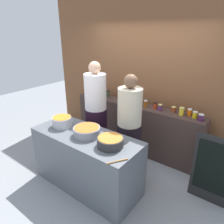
{
  "coord_description": "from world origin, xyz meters",
  "views": [
    {
      "loc": [
        1.92,
        -2.19,
        2.32
      ],
      "look_at": [
        0.0,
        0.35,
        1.05
      ],
      "focal_mm": 32.97,
      "sensor_mm": 36.0,
      "label": 1
    }
  ],
  "objects_px": {
    "preserve_jar_3": "(108,94)",
    "preserve_jar_8": "(155,106)",
    "preserve_jar_2": "(97,93)",
    "preserve_jar_14": "(201,117)",
    "preserve_jar_4": "(126,98)",
    "cooking_pot_left": "(62,122)",
    "preserve_jar_10": "(173,109)",
    "preserve_jar_12": "(190,112)",
    "preserve_jar_7": "(146,104)",
    "preserve_jar_1": "(92,92)",
    "preserve_jar_0": "(86,91)",
    "cook_in_cap": "(129,134)",
    "chalkboard_sign": "(214,171)",
    "preserve_jar_5": "(129,100)",
    "preserve_jar_6": "(137,100)",
    "preserve_jar_11": "(182,111)",
    "wooden_spoon": "(117,161)",
    "cook_with_tongs": "(96,118)",
    "cooking_pot_right": "(110,142)",
    "preserve_jar_13": "(195,115)",
    "cooking_pot_center": "(87,131)",
    "preserve_jar_9": "(160,107)"
  },
  "relations": [
    {
      "from": "cooking_pot_right",
      "to": "preserve_jar_0",
      "type": "bearing_deg",
      "value": 141.97
    },
    {
      "from": "preserve_jar_7",
      "to": "preserve_jar_11",
      "type": "height_order",
      "value": "preserve_jar_11"
    },
    {
      "from": "cook_in_cap",
      "to": "preserve_jar_0",
      "type": "bearing_deg",
      "value": 155.82
    },
    {
      "from": "preserve_jar_10",
      "to": "preserve_jar_12",
      "type": "height_order",
      "value": "preserve_jar_12"
    },
    {
      "from": "preserve_jar_6",
      "to": "preserve_jar_12",
      "type": "distance_m",
      "value": 1.03
    },
    {
      "from": "preserve_jar_7",
      "to": "preserve_jar_2",
      "type": "bearing_deg",
      "value": 179.37
    },
    {
      "from": "preserve_jar_4",
      "to": "preserve_jar_12",
      "type": "xyz_separation_m",
      "value": [
        1.28,
        -0.01,
        0.0
      ]
    },
    {
      "from": "preserve_jar_5",
      "to": "preserve_jar_7",
      "type": "distance_m",
      "value": 0.38
    },
    {
      "from": "preserve_jar_1",
      "to": "preserve_jar_2",
      "type": "height_order",
      "value": "preserve_jar_2"
    },
    {
      "from": "preserve_jar_10",
      "to": "preserve_jar_4",
      "type": "bearing_deg",
      "value": 179.68
    },
    {
      "from": "preserve_jar_6",
      "to": "preserve_jar_13",
      "type": "bearing_deg",
      "value": -1.94
    },
    {
      "from": "preserve_jar_0",
      "to": "preserve_jar_5",
      "type": "xyz_separation_m",
      "value": [
        1.1,
        0.08,
        -0.02
      ]
    },
    {
      "from": "preserve_jar_13",
      "to": "preserve_jar_1",
      "type": "bearing_deg",
      "value": -178.7
    },
    {
      "from": "preserve_jar_5",
      "to": "cook_with_tongs",
      "type": "xyz_separation_m",
      "value": [
        -0.22,
        -0.75,
        -0.19
      ]
    },
    {
      "from": "cook_with_tongs",
      "to": "preserve_jar_3",
      "type": "bearing_deg",
      "value": 114.19
    },
    {
      "from": "preserve_jar_0",
      "to": "preserve_jar_8",
      "type": "height_order",
      "value": "preserve_jar_0"
    },
    {
      "from": "preserve_jar_4",
      "to": "preserve_jar_2",
      "type": "bearing_deg",
      "value": -174.89
    },
    {
      "from": "cook_in_cap",
      "to": "chalkboard_sign",
      "type": "relative_size",
      "value": 1.68
    },
    {
      "from": "preserve_jar_12",
      "to": "cooking_pot_right",
      "type": "bearing_deg",
      "value": -110.18
    },
    {
      "from": "preserve_jar_0",
      "to": "preserve_jar_12",
      "type": "bearing_deg",
      "value": 3.16
    },
    {
      "from": "preserve_jar_2",
      "to": "preserve_jar_13",
      "type": "xyz_separation_m",
      "value": [
        2.13,
        0.01,
        -0.0
      ]
    },
    {
      "from": "preserve_jar_3",
      "to": "preserve_jar_8",
      "type": "xyz_separation_m",
      "value": [
        1.14,
        -0.04,
        -0.01
      ]
    },
    {
      "from": "preserve_jar_6",
      "to": "preserve_jar_11",
      "type": "bearing_deg",
      "value": -3.15
    },
    {
      "from": "cooking_pot_center",
      "to": "wooden_spoon",
      "type": "relative_size",
      "value": 1.45
    },
    {
      "from": "cooking_pot_right",
      "to": "preserve_jar_9",
      "type": "bearing_deg",
      "value": 88.3
    },
    {
      "from": "preserve_jar_0",
      "to": "preserve_jar_4",
      "type": "bearing_deg",
      "value": 7.47
    },
    {
      "from": "preserve_jar_0",
      "to": "preserve_jar_2",
      "type": "bearing_deg",
      "value": 14.2
    },
    {
      "from": "preserve_jar_1",
      "to": "cook_with_tongs",
      "type": "relative_size",
      "value": 0.06
    },
    {
      "from": "preserve_jar_3",
      "to": "preserve_jar_14",
      "type": "xyz_separation_m",
      "value": [
        1.97,
        -0.09,
        -0.01
      ]
    },
    {
      "from": "preserve_jar_0",
      "to": "preserve_jar_3",
      "type": "relative_size",
      "value": 1.05
    },
    {
      "from": "cook_with_tongs",
      "to": "cooking_pot_right",
      "type": "bearing_deg",
      "value": -38.86
    },
    {
      "from": "preserve_jar_11",
      "to": "preserve_jar_4",
      "type": "bearing_deg",
      "value": 176.79
    },
    {
      "from": "preserve_jar_12",
      "to": "chalkboard_sign",
      "type": "height_order",
      "value": "preserve_jar_12"
    },
    {
      "from": "preserve_jar_2",
      "to": "preserve_jar_10",
      "type": "distance_m",
      "value": 1.75
    },
    {
      "from": "preserve_jar_2",
      "to": "preserve_jar_14",
      "type": "xyz_separation_m",
      "value": [
        2.24,
        -0.04,
        -0.0
      ]
    },
    {
      "from": "cook_with_tongs",
      "to": "preserve_jar_13",
      "type": "bearing_deg",
      "value": 26.41
    },
    {
      "from": "preserve_jar_3",
      "to": "preserve_jar_8",
      "type": "distance_m",
      "value": 1.15
    },
    {
      "from": "preserve_jar_9",
      "to": "cook_in_cap",
      "type": "xyz_separation_m",
      "value": [
        -0.15,
        -0.79,
        -0.25
      ]
    },
    {
      "from": "preserve_jar_7",
      "to": "preserve_jar_14",
      "type": "xyz_separation_m",
      "value": [
        1.01,
        -0.02,
        -0.01
      ]
    },
    {
      "from": "preserve_jar_4",
      "to": "cooking_pot_left",
      "type": "xyz_separation_m",
      "value": [
        -0.24,
        -1.47,
        -0.06
      ]
    },
    {
      "from": "preserve_jar_3",
      "to": "preserve_jar_5",
      "type": "distance_m",
      "value": 0.58
    },
    {
      "from": "preserve_jar_4",
      "to": "preserve_jar_12",
      "type": "relative_size",
      "value": 0.94
    },
    {
      "from": "preserve_jar_14",
      "to": "wooden_spoon",
      "type": "distance_m",
      "value": 1.69
    },
    {
      "from": "preserve_jar_14",
      "to": "preserve_jar_12",
      "type": "bearing_deg",
      "value": 155.0
    },
    {
      "from": "preserve_jar_11",
      "to": "cook_in_cap",
      "type": "xyz_separation_m",
      "value": [
        -0.53,
        -0.8,
        -0.26
      ]
    },
    {
      "from": "preserve_jar_4",
      "to": "preserve_jar_14",
      "type": "distance_m",
      "value": 1.5
    },
    {
      "from": "preserve_jar_13",
      "to": "wooden_spoon",
      "type": "bearing_deg",
      "value": -102.45
    },
    {
      "from": "preserve_jar_2",
      "to": "cook_in_cap",
      "type": "xyz_separation_m",
      "value": [
        1.38,
        -0.8,
        -0.25
      ]
    },
    {
      "from": "preserve_jar_10",
      "to": "preserve_jar_13",
      "type": "relative_size",
      "value": 0.87
    },
    {
      "from": "preserve_jar_5",
      "to": "preserve_jar_14",
      "type": "distance_m",
      "value": 1.39
    }
  ]
}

